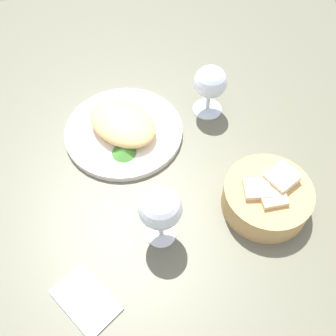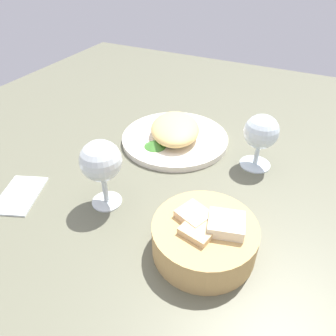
% 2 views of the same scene
% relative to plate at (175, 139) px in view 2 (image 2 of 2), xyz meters
% --- Properties ---
extents(ground_plane, '(1.40, 1.40, 0.02)m').
position_rel_plate_xyz_m(ground_plane, '(0.07, 0.04, -0.02)').
color(ground_plane, '#5F5F4B').
extents(plate, '(0.25, 0.25, 0.01)m').
position_rel_plate_xyz_m(plate, '(0.00, 0.00, 0.00)').
color(plate, white).
rests_on(plate, ground_plane).
extents(omelette, '(0.19, 0.17, 0.04)m').
position_rel_plate_xyz_m(omelette, '(0.00, 0.00, 0.03)').
color(omelette, '#E1BA6F').
rests_on(omelette, plate).
extents(lettuce_garnish, '(0.05, 0.05, 0.02)m').
position_rel_plate_xyz_m(lettuce_garnish, '(0.06, -0.02, 0.02)').
color(lettuce_garnish, '#438631').
rests_on(lettuce_garnish, plate).
extents(bread_basket, '(0.16, 0.16, 0.07)m').
position_rel_plate_xyz_m(bread_basket, '(0.28, 0.18, 0.02)').
color(bread_basket, tan).
rests_on(bread_basket, ground_plane).
extents(wine_glass_near, '(0.07, 0.07, 0.13)m').
position_rel_plate_xyz_m(wine_glass_near, '(0.25, -0.02, 0.08)').
color(wine_glass_near, silver).
rests_on(wine_glass_near, ground_plane).
extents(wine_glass_far, '(0.07, 0.07, 0.12)m').
position_rel_plate_xyz_m(wine_glass_far, '(0.01, 0.20, 0.07)').
color(wine_glass_far, silver).
rests_on(wine_glass_far, ground_plane).
extents(folded_napkin, '(0.13, 0.11, 0.01)m').
position_rel_plate_xyz_m(folded_napkin, '(0.31, -0.18, -0.00)').
color(folded_napkin, white).
rests_on(folded_napkin, ground_plane).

